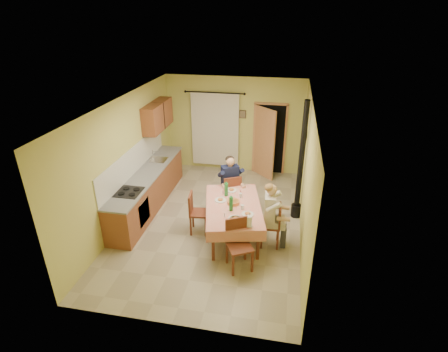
% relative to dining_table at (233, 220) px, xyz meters
% --- Properties ---
extents(floor, '(4.00, 6.00, 0.01)m').
position_rel_dining_table_xyz_m(floor, '(-0.56, 0.45, -0.38)').
color(floor, tan).
rests_on(floor, ground).
extents(room_shell, '(4.04, 6.04, 2.82)m').
position_rel_dining_table_xyz_m(room_shell, '(-0.56, 0.45, 1.44)').
color(room_shell, '#CFCD6A').
rests_on(room_shell, ground).
extents(kitchen_run, '(0.64, 3.64, 1.56)m').
position_rel_dining_table_xyz_m(kitchen_run, '(-2.26, 0.85, 0.10)').
color(kitchen_run, brown).
rests_on(kitchen_run, ground).
extents(upper_cabinets, '(0.35, 1.40, 0.70)m').
position_rel_dining_table_xyz_m(upper_cabinets, '(-2.38, 2.15, 1.57)').
color(upper_cabinets, brown).
rests_on(upper_cabinets, room_shell).
extents(curtain, '(1.70, 0.07, 2.22)m').
position_rel_dining_table_xyz_m(curtain, '(-1.11, 3.35, 0.88)').
color(curtain, black).
rests_on(curtain, ground).
extents(doorway, '(0.96, 0.63, 2.15)m').
position_rel_dining_table_xyz_m(doorway, '(0.44, 3.28, 0.67)').
color(doorway, black).
rests_on(doorway, ground).
extents(dining_table, '(1.53, 2.12, 0.76)m').
position_rel_dining_table_xyz_m(dining_table, '(0.00, 0.00, 0.00)').
color(dining_table, '#E28979').
rests_on(dining_table, ground).
extents(tableware, '(0.90, 1.53, 0.33)m').
position_rel_dining_table_xyz_m(tableware, '(0.04, -0.10, 0.45)').
color(tableware, white).
rests_on(tableware, dining_table).
extents(chair_far, '(0.57, 0.57, 0.98)m').
position_rel_dining_table_xyz_m(chair_far, '(-0.23, 1.00, -0.09)').
color(chair_far, brown).
rests_on(chair_far, ground).
extents(chair_near, '(0.59, 0.59, 1.00)m').
position_rel_dining_table_xyz_m(chair_near, '(0.28, -1.00, -0.09)').
color(chair_near, brown).
rests_on(chair_near, ground).
extents(chair_right, '(0.41, 0.41, 0.94)m').
position_rel_dining_table_xyz_m(chair_right, '(0.82, -0.18, -0.09)').
color(chair_right, brown).
rests_on(chair_right, ground).
extents(chair_left, '(0.43, 0.43, 0.94)m').
position_rel_dining_table_xyz_m(chair_left, '(-0.77, 0.00, -0.09)').
color(chair_left, brown).
rests_on(chair_left, ground).
extents(man_far, '(0.65, 0.61, 1.39)m').
position_rel_dining_table_xyz_m(man_far, '(-0.24, 1.01, 0.50)').
color(man_far, '#141938').
rests_on(man_far, chair_far).
extents(man_right, '(0.47, 0.59, 1.39)m').
position_rel_dining_table_xyz_m(man_right, '(0.80, -0.18, 0.50)').
color(man_right, beige).
rests_on(man_right, chair_right).
extents(stove_flue, '(0.24, 0.24, 2.80)m').
position_rel_dining_table_xyz_m(stove_flue, '(1.34, 1.05, 0.65)').
color(stove_flue, black).
rests_on(stove_flue, ground).
extents(picture_back, '(0.19, 0.03, 0.23)m').
position_rel_dining_table_xyz_m(picture_back, '(-0.31, 3.42, 1.37)').
color(picture_back, black).
rests_on(picture_back, room_shell).
extents(picture_right, '(0.03, 0.31, 0.21)m').
position_rel_dining_table_xyz_m(picture_right, '(1.41, 1.65, 1.47)').
color(picture_right, brown).
rests_on(picture_right, room_shell).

